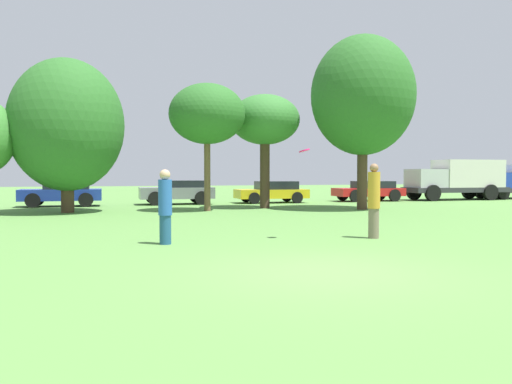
% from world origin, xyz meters
% --- Properties ---
extents(ground_plane, '(120.00, 120.00, 0.00)m').
position_xyz_m(ground_plane, '(0.00, 0.00, 0.00)').
color(ground_plane, '#54843D').
extents(person_thrower, '(0.32, 0.32, 1.74)m').
position_xyz_m(person_thrower, '(-2.28, 4.12, 0.90)').
color(person_thrower, navy).
rests_on(person_thrower, ground).
extents(person_catcher, '(0.31, 0.31, 1.90)m').
position_xyz_m(person_catcher, '(2.93, 3.85, 0.97)').
color(person_catcher, '#726651').
rests_on(person_catcher, ground).
extents(frisbee, '(0.28, 0.27, 0.13)m').
position_xyz_m(frisbee, '(1.15, 4.10, 2.21)').
color(frisbee, '#F21E72').
extents(tree_1, '(4.69, 4.69, 6.41)m').
position_xyz_m(tree_1, '(-5.25, 15.07, 3.64)').
color(tree_1, '#473323').
rests_on(tree_1, ground).
extents(tree_2, '(3.31, 3.31, 5.53)m').
position_xyz_m(tree_2, '(0.55, 14.42, 4.20)').
color(tree_2, brown).
rests_on(tree_2, ground).
extents(tree_3, '(3.28, 3.28, 5.34)m').
position_xyz_m(tree_3, '(3.50, 15.56, 4.10)').
color(tree_3, '#473323').
rests_on(tree_3, ground).
extents(tree_4, '(4.67, 4.67, 7.86)m').
position_xyz_m(tree_4, '(7.50, 13.51, 5.14)').
color(tree_4, '#473323').
rests_on(tree_4, ground).
extents(parked_car_blue, '(3.88, 1.85, 1.34)m').
position_xyz_m(parked_car_blue, '(-5.81, 19.47, 0.71)').
color(parked_car_blue, '#1E389E').
rests_on(parked_car_blue, ground).
extents(parked_car_grey, '(3.86, 1.98, 1.26)m').
position_xyz_m(parked_car_grey, '(-0.09, 19.77, 0.69)').
color(parked_car_grey, slate).
rests_on(parked_car_grey, ground).
extents(parked_car_yellow, '(3.94, 1.90, 1.20)m').
position_xyz_m(parked_car_yellow, '(5.18, 19.73, 0.63)').
color(parked_car_yellow, gold).
rests_on(parked_car_yellow, ground).
extents(parked_car_red, '(4.05, 1.90, 1.18)m').
position_xyz_m(parked_car_red, '(11.22, 19.90, 0.65)').
color(parked_car_red, red).
rests_on(parked_car_red, ground).
extents(delivery_truck_silver, '(6.46, 2.28, 2.47)m').
position_xyz_m(delivery_truck_silver, '(17.12, 19.77, 1.35)').
color(delivery_truck_silver, '#2D2D33').
rests_on(delivery_truck_silver, ground).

